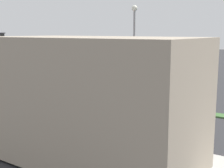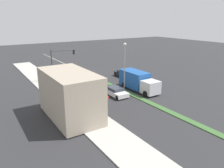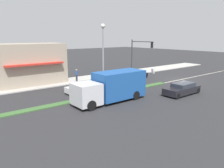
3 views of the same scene
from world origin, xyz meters
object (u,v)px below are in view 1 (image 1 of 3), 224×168
street_lamp (134,42)px  van_white (128,103)px  delivery_truck (153,82)px  sedan_dark (100,80)px  suv_black (2,93)px  pedestrian (43,110)px

street_lamp → van_white: street_lamp is taller
delivery_truck → sedan_dark: size_ratio=1.65×
delivery_truck → van_white: 4.50m
street_lamp → delivery_truck: street_lamp is taller
delivery_truck → suv_black: bearing=-54.4°
sedan_dark → van_white: size_ratio=1.07×
street_lamp → pedestrian: bearing=-9.4°
pedestrian → sedan_dark: (-13.11, -5.61, -0.38)m
suv_black → sedan_dark: sedan_dark is taller
suv_black → sedan_dark: 10.32m
pedestrian → suv_black: bearing=-110.9°
pedestrian → delivery_truck: (-10.31, 1.89, 0.47)m
sedan_dark → van_white: (7.20, 7.84, -0.01)m
suv_black → delivery_truck: bearing=125.6°
pedestrian → van_white: (-5.91, 2.22, -0.39)m
street_lamp → suv_black: (5.00, -9.48, -4.19)m
street_lamp → pedestrian: (8.11, -1.34, -3.78)m
delivery_truck → pedestrian: bearing=-10.4°
delivery_truck → suv_black: size_ratio=1.81×
delivery_truck → van_white: size_ratio=1.77×
delivery_truck → street_lamp: bearing=-14.2°
delivery_truck → sedan_dark: (-2.80, -7.51, -0.85)m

